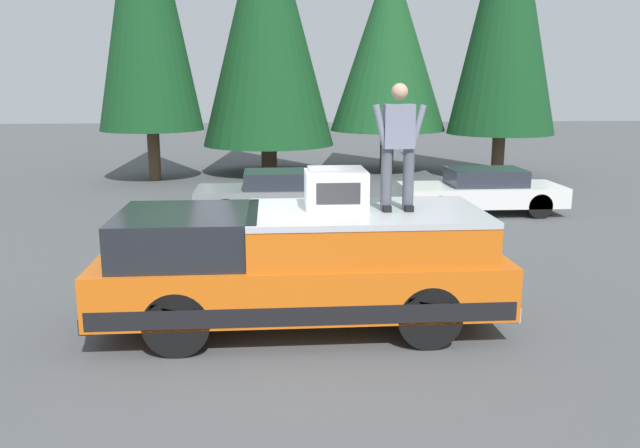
{
  "coord_description": "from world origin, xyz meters",
  "views": [
    {
      "loc": [
        -8.53,
        -0.24,
        3.38
      ],
      "look_at": [
        0.59,
        -0.94,
        1.35
      ],
      "focal_mm": 36.54,
      "sensor_mm": 36.0,
      "label": 1
    }
  ],
  "objects_px": {
    "compressor_unit": "(336,188)",
    "parked_car_white": "(482,191)",
    "person_on_truck_bed": "(398,144)",
    "parked_car_grey": "(279,194)",
    "pickup_truck": "(302,266)"
  },
  "relations": [
    {
      "from": "person_on_truck_bed",
      "to": "parked_car_grey",
      "type": "xyz_separation_m",
      "value": [
        7.6,
        1.5,
        -1.97
      ]
    },
    {
      "from": "parked_car_white",
      "to": "parked_car_grey",
      "type": "relative_size",
      "value": 1.0
    },
    {
      "from": "parked_car_white",
      "to": "parked_car_grey",
      "type": "distance_m",
      "value": 5.22
    },
    {
      "from": "person_on_truck_bed",
      "to": "parked_car_white",
      "type": "height_order",
      "value": "person_on_truck_bed"
    },
    {
      "from": "pickup_truck",
      "to": "parked_car_white",
      "type": "height_order",
      "value": "pickup_truck"
    },
    {
      "from": "person_on_truck_bed",
      "to": "parked_car_white",
      "type": "relative_size",
      "value": 0.41
    },
    {
      "from": "pickup_truck",
      "to": "compressor_unit",
      "type": "distance_m",
      "value": 1.17
    },
    {
      "from": "pickup_truck",
      "to": "parked_car_grey",
      "type": "relative_size",
      "value": 1.35
    },
    {
      "from": "parked_car_white",
      "to": "compressor_unit",
      "type": "bearing_deg",
      "value": 148.59
    },
    {
      "from": "compressor_unit",
      "to": "parked_car_white",
      "type": "height_order",
      "value": "compressor_unit"
    },
    {
      "from": "person_on_truck_bed",
      "to": "parked_car_grey",
      "type": "distance_m",
      "value": 7.99
    },
    {
      "from": "parked_car_white",
      "to": "parked_car_grey",
      "type": "bearing_deg",
      "value": 90.28
    },
    {
      "from": "person_on_truck_bed",
      "to": "parked_car_white",
      "type": "xyz_separation_m",
      "value": [
        7.62,
        -3.73,
        -1.97
      ]
    },
    {
      "from": "parked_car_white",
      "to": "pickup_truck",
      "type": "bearing_deg",
      "value": 146.42
    },
    {
      "from": "compressor_unit",
      "to": "parked_car_white",
      "type": "bearing_deg",
      "value": -31.41
    }
  ]
}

